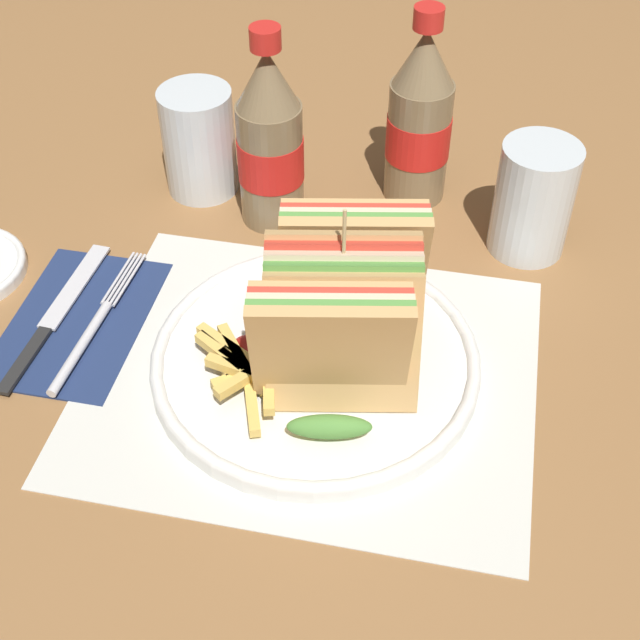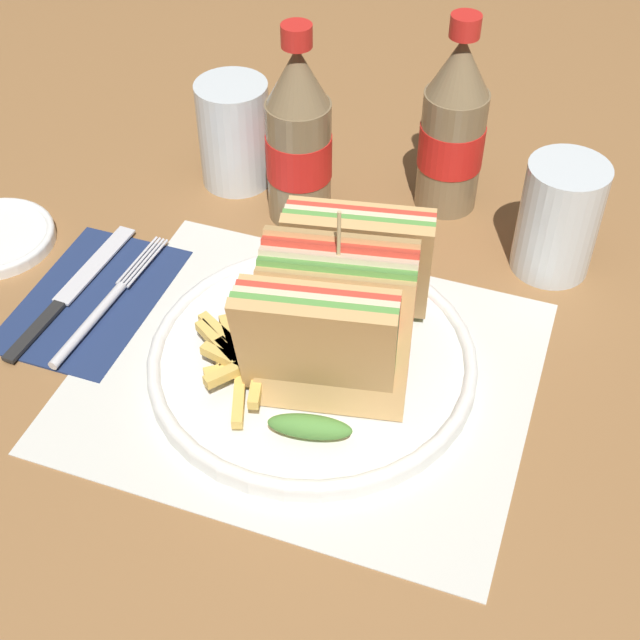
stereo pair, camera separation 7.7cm
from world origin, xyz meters
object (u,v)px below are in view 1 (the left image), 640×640
object	(u,v)px
plate_main	(315,360)
club_sandwich	(342,308)
coke_bottle_near	(270,142)
knife	(55,316)
glass_near	(532,206)
fork	(90,332)
glass_far	(200,147)
coke_bottle_far	(420,120)

from	to	relation	value
plate_main	club_sandwich	size ratio (longest dim) A/B	1.32
club_sandwich	coke_bottle_near	distance (m)	0.24
plate_main	club_sandwich	distance (m)	0.07
club_sandwich	coke_bottle_near	size ratio (longest dim) A/B	1.03
knife	glass_near	bearing A→B (deg)	28.11
fork	glass_near	world-z (taller)	glass_near
club_sandwich	coke_bottle_near	world-z (taller)	coke_bottle_near
glass_far	coke_bottle_far	bearing A→B (deg)	8.83
knife	club_sandwich	bearing A→B (deg)	0.67
coke_bottle_far	fork	bearing A→B (deg)	-132.49
glass_far	coke_bottle_near	bearing A→B (deg)	-21.88
fork	glass_far	distance (m)	0.25
coke_bottle_far	glass_far	xyz separation A→B (m)	(-0.23, -0.04, -0.04)
club_sandwich	coke_bottle_far	world-z (taller)	coke_bottle_far
knife	coke_bottle_near	distance (m)	0.27
club_sandwich	knife	size ratio (longest dim) A/B	1.07
coke_bottle_near	glass_far	distance (m)	0.10
coke_bottle_near	plate_main	bearing A→B (deg)	-66.70
knife	coke_bottle_near	size ratio (longest dim) A/B	0.96
club_sandwich	fork	world-z (taller)	club_sandwich
coke_bottle_far	plate_main	bearing A→B (deg)	-100.48
glass_far	knife	bearing A→B (deg)	-107.52
coke_bottle_near	glass_near	world-z (taller)	coke_bottle_near
plate_main	knife	bearing A→B (deg)	177.62
fork	club_sandwich	bearing A→B (deg)	4.24
plate_main	fork	distance (m)	0.21
plate_main	coke_bottle_far	bearing A→B (deg)	79.52
glass_far	club_sandwich	bearing A→B (deg)	-50.52
club_sandwich	coke_bottle_near	xyz separation A→B (m)	(-0.11, 0.21, 0.01)
knife	glass_near	xyz separation A→B (m)	(0.42, 0.20, 0.04)
fork	coke_bottle_near	size ratio (longest dim) A/B	0.90
club_sandwich	coke_bottle_near	bearing A→B (deg)	118.41
club_sandwich	plate_main	bearing A→B (deg)	179.27
glass_near	plate_main	bearing A→B (deg)	-129.69
coke_bottle_far	glass_near	distance (m)	0.15
club_sandwich	glass_far	size ratio (longest dim) A/B	1.87
plate_main	coke_bottle_near	bearing A→B (deg)	113.30
club_sandwich	glass_near	size ratio (longest dim) A/B	1.87
knife	fork	bearing A→B (deg)	-18.03
club_sandwich	knife	xyz separation A→B (m)	(-0.27, 0.01, -0.07)
coke_bottle_near	coke_bottle_far	size ratio (longest dim) A/B	1.00
coke_bottle_near	coke_bottle_far	bearing A→B (deg)	26.70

